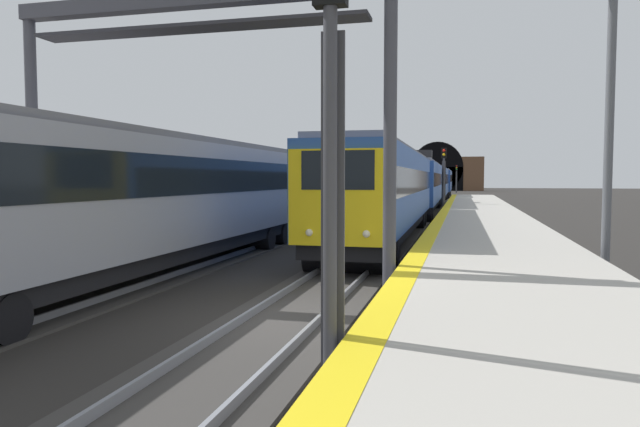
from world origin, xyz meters
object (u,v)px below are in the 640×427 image
Objects in this scene: train_adjacent_platform at (268,189)px; railway_signal_mid at (444,176)px; train_main_approaching at (429,183)px; railway_signal_near at (330,120)px; railway_signal_far at (456,176)px; catenary_mast_near at (608,124)px; overhead_signal_gantry at (196,67)px.

train_adjacent_platform is 7.88× the size of railway_signal_mid.
railway_signal_near is (-50.02, -1.86, 1.14)m from train_main_approaching.
catenary_mast_near is at bearing 3.00° from railway_signal_far.
catenary_mast_near reaches higher than overhead_signal_gantry.
overhead_signal_gantry is (-31.04, 4.45, 2.38)m from railway_signal_mid.
railway_signal_far is at bearing -2.58° from overhead_signal_gantry.
railway_signal_mid is (18.67, -7.05, 0.63)m from train_adjacent_platform.
train_main_approaching is at bearing -172.05° from railway_signal_mid.
overhead_signal_gantry is at bearing -141.86° from railway_signal_near.
catenary_mast_near reaches higher than railway_signal_near.
railway_signal_far is at bearing 3.00° from catenary_mast_near.
overhead_signal_gantry is 10.24m from catenary_mast_near.
catenary_mast_near reaches higher than train_main_approaching.
railway_signal_mid is 31.45m from overhead_signal_gantry.
overhead_signal_gantry reaches higher than train_main_approaching.
railway_signal_far is 99.06m from overhead_signal_gantry.
railway_signal_far is (86.56, -7.05, 0.86)m from train_adjacent_platform.
railway_signal_far is at bearing 177.49° from train_main_approaching.
railway_signal_near reaches higher than railway_signal_mid.
railway_signal_mid is at bearing 10.37° from catenary_mast_near.
catenary_mast_near is at bearing 152.23° from railway_signal_near.
train_adjacent_platform is at bearing 11.85° from overhead_signal_gantry.
railway_signal_mid reaches higher than train_main_approaching.
railway_signal_mid is at bearing 0.00° from railway_signal_far.
overhead_signal_gantry is (5.67, 4.45, 1.86)m from railway_signal_near.
railway_signal_far is (54.59, -1.86, 0.86)m from train_main_approaching.
railway_signal_near is at bearing 1.56° from train_main_approaching.
train_adjacent_platform is at bearing -158.66° from railway_signal_near.
train_main_approaching is 32.39m from train_adjacent_platform.
railway_signal_near is 104.60m from railway_signal_far.
railway_signal_mid is at bearing 7.38° from train_main_approaching.
railway_signal_far is 95.27m from catenary_mast_near.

